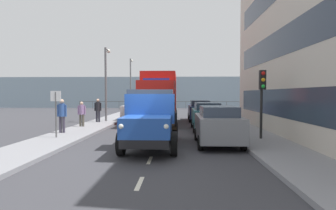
% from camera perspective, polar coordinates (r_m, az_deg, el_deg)
% --- Properties ---
extents(ground_plane, '(80.00, 80.00, 0.00)m').
position_cam_1_polar(ground_plane, '(21.68, -0.40, -3.73)').
color(ground_plane, '#38383D').
extents(sidewalk_left, '(2.37, 42.55, 0.15)m').
position_cam_1_polar(sidewalk_left, '(21.98, 12.29, -3.51)').
color(sidewalk_left, gray).
rests_on(sidewalk_left, ground_plane).
extents(sidewalk_right, '(2.37, 42.55, 0.15)m').
position_cam_1_polar(sidewalk_right, '(22.42, -12.84, -3.40)').
color(sidewalk_right, gray).
rests_on(sidewalk_right, ground_plane).
extents(road_centreline_markings, '(0.12, 39.52, 0.01)m').
position_cam_1_polar(road_centreline_markings, '(21.55, -0.41, -3.76)').
color(road_centreline_markings, silver).
rests_on(road_centreline_markings, ground_plane).
extents(sea_horizon, '(80.00, 0.80, 5.00)m').
position_cam_1_polar(sea_horizon, '(45.83, 1.00, 2.54)').
color(sea_horizon, gray).
rests_on(sea_horizon, ground_plane).
extents(seawall_railing, '(28.08, 0.08, 1.20)m').
position_cam_1_polar(seawall_railing, '(42.25, 0.89, 0.42)').
color(seawall_railing, '#4C5156').
rests_on(seawall_railing, ground_plane).
extents(truck_vintage_blue, '(2.17, 5.64, 2.43)m').
position_cam_1_polar(truck_vintage_blue, '(11.64, -3.44, -3.06)').
color(truck_vintage_blue, black).
rests_on(truck_vintage_blue, ground_plane).
extents(lorry_cargo_red, '(2.58, 8.20, 3.87)m').
position_cam_1_polar(lorry_cargo_red, '(21.79, -1.76, 1.76)').
color(lorry_cargo_red, red).
rests_on(lorry_cargo_red, ground_plane).
extents(car_grey_kerbside_near, '(1.90, 3.90, 1.72)m').
position_cam_1_polar(car_grey_kerbside_near, '(12.69, 9.95, -3.94)').
color(car_grey_kerbside_near, slate).
rests_on(car_grey_kerbside_near, ground_plane).
extents(car_teal_kerbside_1, '(1.81, 4.20, 1.72)m').
position_cam_1_polar(car_teal_kerbside_1, '(17.70, 7.75, -2.19)').
color(car_teal_kerbside_1, '#1E6670').
rests_on(car_teal_kerbside_1, ground_plane).
extents(car_navy_kerbside_2, '(1.86, 4.48, 1.72)m').
position_cam_1_polar(car_navy_kerbside_2, '(23.75, 6.34, -1.06)').
color(car_navy_kerbside_2, navy).
rests_on(car_navy_kerbside_2, ground_plane).
extents(car_silver_oppositeside_0, '(1.91, 4.53, 1.72)m').
position_cam_1_polar(car_silver_oppositeside_0, '(24.51, -6.41, -0.95)').
color(car_silver_oppositeside_0, '#B7BABF').
rests_on(car_silver_oppositeside_0, ground_plane).
extents(car_black_oppositeside_1, '(1.91, 4.03, 1.72)m').
position_cam_1_polar(car_black_oppositeside_1, '(30.38, -4.73, -0.34)').
color(car_black_oppositeside_1, black).
rests_on(car_black_oppositeside_1, ground_plane).
extents(pedestrian_by_lamp, '(0.53, 0.34, 1.82)m').
position_cam_1_polar(pedestrian_by_lamp, '(16.42, -20.49, -1.48)').
color(pedestrian_by_lamp, '#383342').
rests_on(pedestrian_by_lamp, sidewalk_right).
extents(pedestrian_near_railing, '(0.53, 0.34, 1.61)m').
position_cam_1_polar(pedestrian_near_railing, '(19.23, -16.91, -1.33)').
color(pedestrian_near_railing, '#4C473D').
rests_on(pedestrian_near_railing, sidewalk_right).
extents(pedestrian_with_bag, '(0.53, 0.34, 1.74)m').
position_cam_1_polar(pedestrian_with_bag, '(21.90, -13.87, -0.66)').
color(pedestrian_with_bag, black).
rests_on(pedestrian_with_bag, sidewalk_right).
extents(traffic_light_near, '(0.28, 0.41, 3.20)m').
position_cam_1_polar(traffic_light_near, '(13.97, 18.33, 3.02)').
color(traffic_light_near, black).
rests_on(traffic_light_near, sidewalk_left).
extents(lamp_post_promenade, '(0.32, 1.14, 5.69)m').
position_cam_1_polar(lamp_post_promenade, '(22.77, -12.27, 5.56)').
color(lamp_post_promenade, '#59595B').
rests_on(lamp_post_promenade, sidewalk_right).
extents(lamp_post_far, '(0.32, 1.14, 6.40)m').
position_cam_1_polar(lamp_post_far, '(35.10, -7.47, 5.01)').
color(lamp_post_far, '#59595B').
rests_on(lamp_post_far, sidewalk_right).
extents(street_sign, '(0.50, 0.07, 2.25)m').
position_cam_1_polar(street_sign, '(14.75, -21.55, -0.14)').
color(street_sign, '#4C4C4C').
rests_on(street_sign, sidewalk_right).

